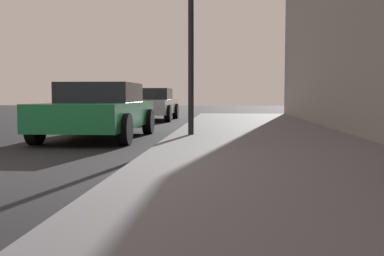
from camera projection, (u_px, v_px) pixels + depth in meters
The scene contains 4 objects.
sidewalk at pixel (296, 174), 5.26m from camera, with size 4.00×32.00×0.15m, color #5B5B60.
street_lamp at pixel (191, 4), 9.56m from camera, with size 0.36×0.36×3.97m.
car_green at pixel (99, 110), 10.41m from camera, with size 2.03×4.28×1.27m.
car_silver at pixel (150, 104), 18.27m from camera, with size 1.99×4.01×1.27m.
Camera 1 is at (3.20, -5.29, 0.98)m, focal length 42.77 mm.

